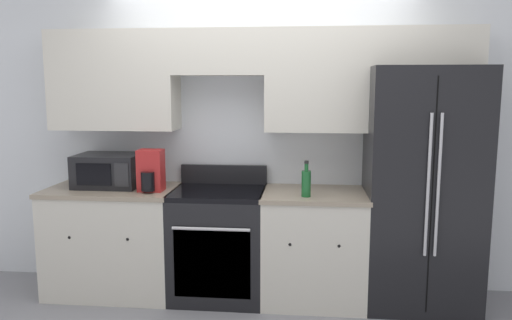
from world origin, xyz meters
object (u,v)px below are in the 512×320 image
object	(u,v)px
oven_range	(219,243)
microwave	(109,170)
bottle	(306,182)
refrigerator	(420,187)

from	to	relation	value
oven_range	microwave	xyz separation A→B (m)	(-0.93, 0.06, 0.57)
microwave	bottle	size ratio (longest dim) A/B	1.88
oven_range	microwave	size ratio (longest dim) A/B	2.02
refrigerator	microwave	xyz separation A→B (m)	(-2.52, -0.01, 0.09)
refrigerator	oven_range	bearing A→B (deg)	-177.45
refrigerator	bottle	world-z (taller)	refrigerator
refrigerator	bottle	xyz separation A→B (m)	(-0.89, -0.23, 0.07)
bottle	refrigerator	bearing A→B (deg)	14.77
bottle	oven_range	bearing A→B (deg)	166.89
oven_range	refrigerator	world-z (taller)	refrigerator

